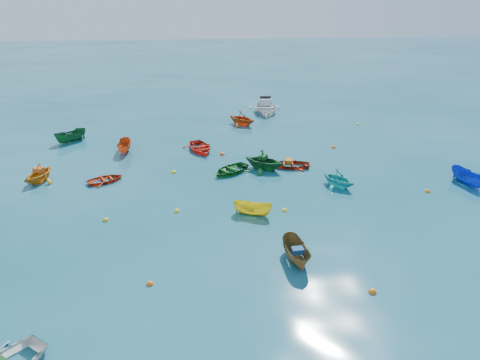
{
  "coord_description": "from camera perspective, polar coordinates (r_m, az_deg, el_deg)",
  "views": [
    {
      "loc": [
        -2.05,
        -23.8,
        13.33
      ],
      "look_at": [
        0.0,
        5.0,
        0.4
      ],
      "focal_mm": 35.0,
      "sensor_mm": 36.0,
      "label": 1
    }
  ],
  "objects": [
    {
      "name": "dinghy_green_n",
      "position": [
        34.45,
        2.93,
        1.33
      ],
      "size": [
        3.9,
        3.75,
        1.58
      ],
      "primitive_type": "imported",
      "rotation": [
        0.0,
        0.0,
        1.04
      ],
      "color": "#124F21",
      "rests_on": "ground"
    },
    {
      "name": "sampan_orange_n",
      "position": [
        38.94,
        -13.84,
        3.38
      ],
      "size": [
        1.05,
        2.69,
        1.04
      ],
      "primitive_type": "imported",
      "rotation": [
        0.0,
        0.0,
        0.02
      ],
      "color": "#C64412",
      "rests_on": "ground"
    },
    {
      "name": "sampan_yellow_mid",
      "position": [
        28.1,
        1.56,
        -4.2
      ],
      "size": [
        2.59,
        1.72,
        0.94
      ],
      "primitive_type": "imported",
      "rotation": [
        0.0,
        0.0,
        1.2
      ],
      "color": "yellow",
      "rests_on": "ground"
    },
    {
      "name": "buoy_ye_e",
      "position": [
        46.07,
        14.14,
        6.57
      ],
      "size": [
        0.29,
        0.29,
        0.29
      ],
      "primitive_type": "sphere",
      "color": "yellow",
      "rests_on": "ground"
    },
    {
      "name": "sampan_green_far",
      "position": [
        42.62,
        -19.84,
        4.44
      ],
      "size": [
        2.86,
        2.72,
        1.11
      ],
      "primitive_type": "imported",
      "rotation": [
        0.0,
        0.0,
        -0.84
      ],
      "color": "#114C24",
      "rests_on": "ground"
    },
    {
      "name": "dinghy_red_ne",
      "position": [
        35.03,
        6.11,
        1.62
      ],
      "size": [
        3.08,
        2.38,
        0.59
      ],
      "primitive_type": "imported",
      "rotation": [
        0.0,
        0.0,
        -1.7
      ],
      "color": "#A3260D",
      "rests_on": "ground"
    },
    {
      "name": "sampan_brown_mid",
      "position": [
        24.05,
        6.85,
        -9.73
      ],
      "size": [
        1.4,
        2.98,
        1.11
      ],
      "primitive_type": "imported",
      "rotation": [
        0.0,
        0.0,
        0.11
      ],
      "color": "brown",
      "rests_on": "ground"
    },
    {
      "name": "dinghy_red_nw",
      "position": [
        33.69,
        -16.04,
        -0.18
      ],
      "size": [
        3.03,
        2.73,
        0.52
      ],
      "primitive_type": "imported",
      "rotation": [
        0.0,
        0.0,
        2.05
      ],
      "color": "#B32C0E",
      "rests_on": "ground"
    },
    {
      "name": "buoy_or_e",
      "position": [
        39.43,
        11.34,
        3.88
      ],
      "size": [
        0.35,
        0.35,
        0.35
      ],
      "primitive_type": "sphere",
      "color": "#F75E0D",
      "rests_on": "ground"
    },
    {
      "name": "buoy_ye_a",
      "position": [
        28.66,
        -7.71,
        -3.83
      ],
      "size": [
        0.36,
        0.36,
        0.36
      ],
      "primitive_type": "sphere",
      "color": "yellow",
      "rests_on": "ground"
    },
    {
      "name": "dinghy_orange_w",
      "position": [
        35.28,
        -23.17,
        -0.13
      ],
      "size": [
        3.07,
        3.29,
        1.4
      ],
      "primitive_type": "imported",
      "rotation": [
        0.0,
        0.0,
        -0.36
      ],
      "color": "orange",
      "rests_on": "ground"
    },
    {
      "name": "buoy_ye_b",
      "position": [
        28.52,
        -16.05,
        -4.78
      ],
      "size": [
        0.37,
        0.37,
        0.37
      ],
      "primitive_type": "sphere",
      "color": "gold",
      "rests_on": "ground"
    },
    {
      "name": "tarp_orange_a",
      "position": [
        35.0,
        -23.34,
        1.17
      ],
      "size": [
        0.73,
        0.64,
        0.3
      ],
      "primitive_type": "cube",
      "rotation": [
        0.0,
        0.0,
        -0.36
      ],
      "color": "#D15F15",
      "rests_on": "dinghy_orange_w"
    },
    {
      "name": "buoy_or_a",
      "position": [
        22.68,
        -10.93,
        -12.39
      ],
      "size": [
        0.34,
        0.34,
        0.34
      ],
      "primitive_type": "sphere",
      "color": "#F85C0D",
      "rests_on": "ground"
    },
    {
      "name": "dinghy_green_e",
      "position": [
        33.86,
        -1.17,
        0.94
      ],
      "size": [
        3.67,
        3.59,
        0.62
      ],
      "primitive_type": "imported",
      "rotation": [
        0.0,
        0.0,
        -0.85
      ],
      "color": "#145717",
      "rests_on": "ground"
    },
    {
      "name": "tarp_green_b",
      "position": [
        34.14,
        2.81,
        2.82
      ],
      "size": [
        0.73,
        0.78,
        0.3
      ],
      "primitive_type": "cube",
      "rotation": [
        0.0,
        0.0,
        1.04
      ],
      "color": "#114619",
      "rests_on": "dinghy_green_n"
    },
    {
      "name": "buoy_ye_c",
      "position": [
        28.63,
        5.43,
        -3.75
      ],
      "size": [
        0.33,
        0.33,
        0.33
      ],
      "primitive_type": "sphere",
      "color": "yellow",
      "rests_on": "ground"
    },
    {
      "name": "tarp_blue_a",
      "position": [
        23.55,
        7.04,
        -8.53
      ],
      "size": [
        0.61,
        0.49,
        0.28
      ],
      "primitive_type": "cube",
      "rotation": [
        0.0,
        0.0,
        0.11
      ],
      "color": "navy",
      "rests_on": "sampan_brown_mid"
    },
    {
      "name": "dinghy_cyan_se",
      "position": [
        32.39,
        11.82,
        -0.72
      ],
      "size": [
        3.23,
        3.29,
        1.31
      ],
      "primitive_type": "imported",
      "rotation": [
        0.0,
        0.0,
        0.67
      ],
      "color": "#1BA9A7",
      "rests_on": "ground"
    },
    {
      "name": "buoy_ye_d",
      "position": [
        34.14,
        -8.08,
        0.89
      ],
      "size": [
        0.37,
        0.37,
        0.37
      ],
      "primitive_type": "sphere",
      "color": "yellow",
      "rests_on": "ground"
    },
    {
      "name": "tarp_orange_b",
      "position": [
        34.86,
        5.98,
        2.3
      ],
      "size": [
        0.55,
        0.68,
        0.3
      ],
      "primitive_type": "cube",
      "rotation": [
        0.0,
        0.0,
        -1.7
      ],
      "color": "#B06612",
      "rests_on": "dinghy_red_ne"
    },
    {
      "name": "motorboat_white",
      "position": [
        48.88,
        3.07,
        8.27
      ],
      "size": [
        3.72,
        4.99,
        1.59
      ],
      "primitive_type": "imported",
      "rotation": [
        0.0,
        0.0,
        -0.06
      ],
      "color": "silver",
      "rests_on": "ground"
    },
    {
      "name": "buoy_or_d",
      "position": [
        33.27,
        21.87,
        -1.35
      ],
      "size": [
        0.34,
        0.34,
        0.34
      ],
      "primitive_type": "sphere",
      "color": "orange",
      "rests_on": "ground"
    },
    {
      "name": "sampan_blue_far",
      "position": [
        35.66,
        25.94,
        -0.39
      ],
      "size": [
        1.92,
        3.05,
        1.11
      ],
      "primitive_type": "imported",
      "rotation": [
        0.0,
        0.0,
        0.32
      ],
      "color": "#0F30C3",
      "rests_on": "ground"
    },
    {
      "name": "ground",
      "position": [
        27.35,
        0.75,
        -5.04
      ],
      "size": [
        160.0,
        160.0,
        0.0
      ],
      "primitive_type": "plane",
      "color": "#0B4750",
      "rests_on": "ground"
    },
    {
      "name": "dinghy_orange_far",
      "position": [
        44.67,
        0.21,
        6.76
      ],
      "size": [
        3.68,
        3.62,
        1.47
      ],
      "primitive_type": "imported",
      "rotation": [
        0.0,
        0.0,
        0.89
      ],
      "color": "#B94311",
      "rests_on": "ground"
    },
    {
      "name": "dinghy_red_far",
      "position": [
        38.2,
        -4.88,
        3.61
      ],
      "size": [
        3.26,
        3.88,
        0.69
      ],
      "primitive_type": "imported",
      "rotation": [
        0.0,
        0.0,
        0.3
      ],
      "color": "red",
      "rests_on": "ground"
    },
    {
      "name": "buoy_or_c",
      "position": [
        37.17,
        -2.16,
        3.09
      ],
      "size": [
        0.39,
        0.39,
        0.39
      ],
      "primitive_type": "sphere",
      "color": "#EC590C",
      "rests_on": "ground"
    },
    {
      "name": "buoy_or_b",
      "position": [
        22.63,
        15.84,
        -13.05
      ],
      "size": [
        0.38,
        0.38,
        0.38
      ],
      "primitive_type": "sphere",
      "color": "orange",
      "rests_on": "ground"
    }
  ]
}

